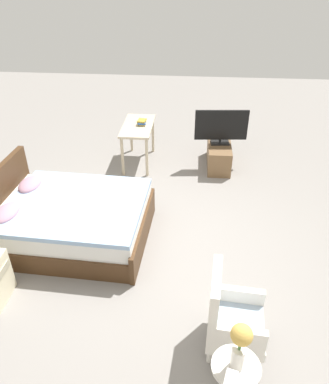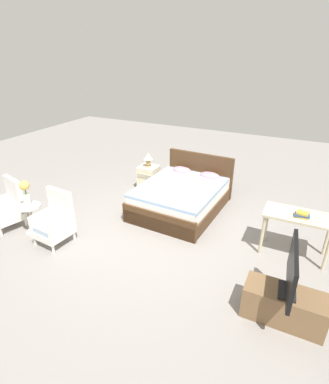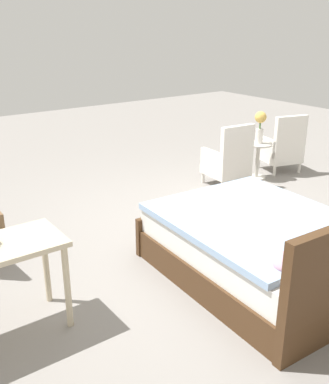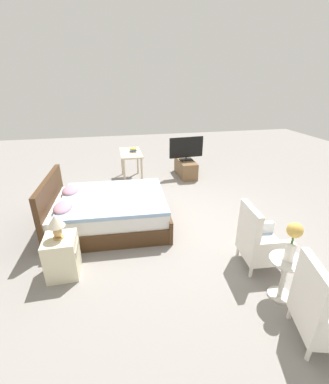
{
  "view_description": "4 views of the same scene",
  "coord_description": "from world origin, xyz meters",
  "px_view_note": "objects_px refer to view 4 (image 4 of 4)",
  "views": [
    {
      "loc": [
        -3.82,
        -0.42,
        3.32
      ],
      "look_at": [
        0.38,
        -0.07,
        0.59
      ],
      "focal_mm": 35.0,
      "sensor_mm": 36.0,
      "label": 1
    },
    {
      "loc": [
        2.17,
        -3.96,
        3.04
      ],
      "look_at": [
        0.12,
        0.19,
        0.83
      ],
      "focal_mm": 28.0,
      "sensor_mm": 36.0,
      "label": 2
    },
    {
      "loc": [
        2.92,
        3.58,
        2.23
      ],
      "look_at": [
        0.32,
        0.02,
        0.56
      ],
      "focal_mm": 42.0,
      "sensor_mm": 36.0,
      "label": 3
    },
    {
      "loc": [
        -4.06,
        1.01,
        2.44
      ],
      "look_at": [
        -0.09,
        0.18,
        0.63
      ],
      "focal_mm": 24.0,
      "sensor_mm": 36.0,
      "label": 4
    }
  ],
  "objects_px": {
    "armchair_by_window_left": "(323,311)",
    "bed": "(107,211)",
    "nightstand": "(62,256)",
    "armchair_by_window_right": "(259,242)",
    "tv_flatscreen": "(186,148)",
    "table_lamp": "(56,224)",
    "flower_vase": "(293,238)",
    "vanity_desk": "(131,156)",
    "tv_stand": "(186,168)",
    "book_stack": "(133,150)",
    "side_table": "(284,274)"
  },
  "relations": [
    {
      "from": "nightstand",
      "to": "table_lamp",
      "type": "bearing_deg",
      "value": 90.0
    },
    {
      "from": "bed",
      "to": "armchair_by_window_left",
      "type": "height_order",
      "value": "bed"
    },
    {
      "from": "side_table",
      "to": "flower_vase",
      "type": "height_order",
      "value": "flower_vase"
    },
    {
      "from": "side_table",
      "to": "flower_vase",
      "type": "distance_m",
      "value": 0.5
    },
    {
      "from": "vanity_desk",
      "to": "armchair_by_window_left",
      "type": "bearing_deg",
      "value": -163.77
    },
    {
      "from": "tv_stand",
      "to": "book_stack",
      "type": "bearing_deg",
      "value": 89.36
    },
    {
      "from": "bed",
      "to": "nightstand",
      "type": "bearing_deg",
      "value": 152.24
    },
    {
      "from": "flower_vase",
      "to": "table_lamp",
      "type": "bearing_deg",
      "value": 69.88
    },
    {
      "from": "tv_flatscreen",
      "to": "vanity_desk",
      "type": "relative_size",
      "value": 0.88
    },
    {
      "from": "armchair_by_window_right",
      "to": "nightstand",
      "type": "distance_m",
      "value": 2.66
    },
    {
      "from": "vanity_desk",
      "to": "book_stack",
      "type": "distance_m",
      "value": 0.17
    },
    {
      "from": "armchair_by_window_left",
      "to": "flower_vase",
      "type": "distance_m",
      "value": 0.74
    },
    {
      "from": "vanity_desk",
      "to": "bed",
      "type": "bearing_deg",
      "value": 164.4
    },
    {
      "from": "armchair_by_window_left",
      "to": "book_stack",
      "type": "distance_m",
      "value": 5.11
    },
    {
      "from": "armchair_by_window_left",
      "to": "flower_vase",
      "type": "height_order",
      "value": "flower_vase"
    },
    {
      "from": "nightstand",
      "to": "table_lamp",
      "type": "height_order",
      "value": "table_lamp"
    },
    {
      "from": "bed",
      "to": "flower_vase",
      "type": "relative_size",
      "value": 4.3
    },
    {
      "from": "armchair_by_window_right",
      "to": "flower_vase",
      "type": "xyz_separation_m",
      "value": [
        -0.59,
        0.01,
        0.47
      ]
    },
    {
      "from": "armchair_by_window_left",
      "to": "side_table",
      "type": "bearing_deg",
      "value": 1.29
    },
    {
      "from": "armchair_by_window_left",
      "to": "vanity_desk",
      "type": "relative_size",
      "value": 0.88
    },
    {
      "from": "tv_stand",
      "to": "book_stack",
      "type": "height_order",
      "value": "book_stack"
    },
    {
      "from": "armchair_by_window_right",
      "to": "side_table",
      "type": "xyz_separation_m",
      "value": [
        -0.59,
        0.01,
        -0.03
      ]
    },
    {
      "from": "armchair_by_window_right",
      "to": "vanity_desk",
      "type": "distance_m",
      "value": 3.98
    },
    {
      "from": "bed",
      "to": "flower_vase",
      "type": "distance_m",
      "value": 2.96
    },
    {
      "from": "armchair_by_window_left",
      "to": "tv_stand",
      "type": "height_order",
      "value": "armchair_by_window_left"
    },
    {
      "from": "bed",
      "to": "vanity_desk",
      "type": "bearing_deg",
      "value": -15.6
    },
    {
      "from": "armchair_by_window_left",
      "to": "tv_stand",
      "type": "relative_size",
      "value": 0.96
    },
    {
      "from": "side_table",
      "to": "vanity_desk",
      "type": "xyz_separation_m",
      "value": [
        4.31,
        1.41,
        0.29
      ]
    },
    {
      "from": "side_table",
      "to": "flower_vase",
      "type": "xyz_separation_m",
      "value": [
        0.0,
        0.0,
        0.5
      ]
    },
    {
      "from": "armchair_by_window_right",
      "to": "tv_flatscreen",
      "type": "distance_m",
      "value": 3.75
    },
    {
      "from": "table_lamp",
      "to": "bed",
      "type": "bearing_deg",
      "value": -27.79
    },
    {
      "from": "flower_vase",
      "to": "tv_flatscreen",
      "type": "height_order",
      "value": "tv_flatscreen"
    },
    {
      "from": "armchair_by_window_left",
      "to": "book_stack",
      "type": "relative_size",
      "value": 4.15
    },
    {
      "from": "flower_vase",
      "to": "book_stack",
      "type": "xyz_separation_m",
      "value": [
        4.34,
        1.34,
        -0.06
      ]
    },
    {
      "from": "bed",
      "to": "nightstand",
      "type": "distance_m",
      "value": 1.27
    },
    {
      "from": "armchair_by_window_right",
      "to": "table_lamp",
      "type": "distance_m",
      "value": 2.69
    },
    {
      "from": "flower_vase",
      "to": "nightstand",
      "type": "xyz_separation_m",
      "value": [
        0.96,
        2.62,
        -0.56
      ]
    },
    {
      "from": "armchair_by_window_right",
      "to": "tv_stand",
      "type": "distance_m",
      "value": 3.74
    },
    {
      "from": "tv_stand",
      "to": "tv_flatscreen",
      "type": "xyz_separation_m",
      "value": [
        0.0,
        0.0,
        0.54
      ]
    },
    {
      "from": "side_table",
      "to": "armchair_by_window_right",
      "type": "bearing_deg",
      "value": -1.06
    },
    {
      "from": "tv_flatscreen",
      "to": "armchair_by_window_right",
      "type": "bearing_deg",
      "value": 179.4
    },
    {
      "from": "armchair_by_window_right",
      "to": "tv_flatscreen",
      "type": "height_order",
      "value": "tv_flatscreen"
    },
    {
      "from": "book_stack",
      "to": "side_table",
      "type": "bearing_deg",
      "value": -162.89
    },
    {
      "from": "nightstand",
      "to": "flower_vase",
      "type": "bearing_deg",
      "value": -110.12
    },
    {
      "from": "tv_stand",
      "to": "side_table",
      "type": "bearing_deg",
      "value": 179.33
    },
    {
      "from": "armchair_by_window_right",
      "to": "tv_stand",
      "type": "xyz_separation_m",
      "value": [
        3.73,
        -0.04,
        -0.16
      ]
    },
    {
      "from": "tv_flatscreen",
      "to": "side_table",
      "type": "bearing_deg",
      "value": 179.34
    },
    {
      "from": "table_lamp",
      "to": "armchair_by_window_right",
      "type": "bearing_deg",
      "value": -97.94
    },
    {
      "from": "flower_vase",
      "to": "tv_stand",
      "type": "bearing_deg",
      "value": -0.67
    },
    {
      "from": "armchair_by_window_left",
      "to": "bed",
      "type": "bearing_deg",
      "value": 37.49
    }
  ]
}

